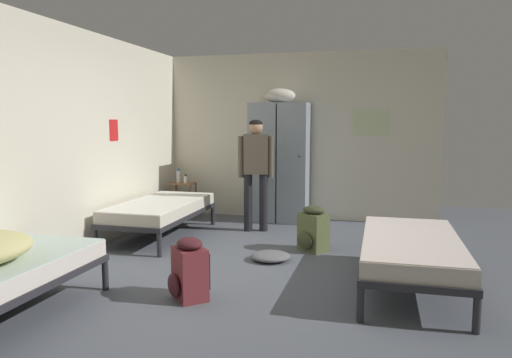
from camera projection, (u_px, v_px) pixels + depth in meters
ground_plane at (249, 273)px, 4.97m from camera, size 9.52×9.52×0.00m
room_backdrop at (184, 140)px, 6.35m from camera, size 4.39×6.01×2.64m
locker_bank at (279, 160)px, 7.50m from camera, size 0.90×0.55×2.07m
shelf_unit at (183, 196)px, 7.88m from camera, size 0.38×0.30×0.57m
bed_left_rear at (161, 209)px, 6.52m from camera, size 0.90×1.90×0.49m
bed_right at (411, 248)px, 4.50m from camera, size 0.90×1.90×0.49m
person_traveler at (256, 164)px, 6.81m from camera, size 0.49×0.28×1.59m
water_bottle at (178, 176)px, 7.88m from camera, size 0.07×0.07×0.23m
lotion_bottle at (186, 179)px, 7.79m from camera, size 0.06×0.06×0.15m
backpack_olive at (313, 230)px, 5.81m from camera, size 0.41×0.41×0.55m
backpack_maroon at (189, 270)px, 4.22m from camera, size 0.42×0.42×0.55m
clothes_pile_grey at (271, 256)px, 5.43m from camera, size 0.45×0.42×0.10m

